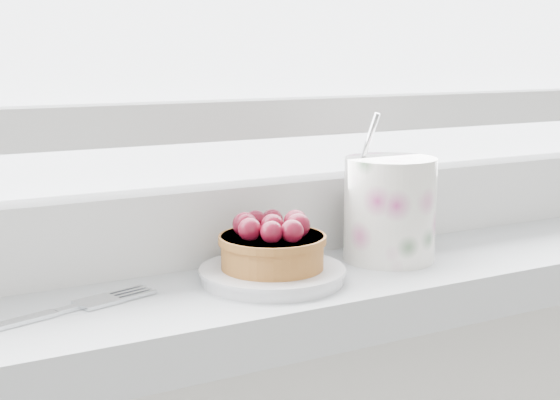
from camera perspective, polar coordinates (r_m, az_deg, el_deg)
saucer at (r=0.66m, az=-0.56°, el=-5.47°), size 0.12×0.12×0.01m
raspberry_tart at (r=0.65m, az=-0.56°, el=-3.25°), size 0.09×0.09×0.05m
floral_mug at (r=0.73m, az=8.16°, el=-0.46°), size 0.13×0.11×0.14m
fork at (r=0.60m, az=-17.57°, el=-8.21°), size 0.20×0.07×0.00m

